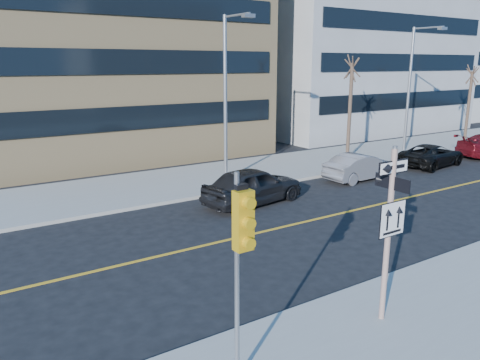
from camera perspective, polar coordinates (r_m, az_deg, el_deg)
ground at (r=13.41m, az=8.47°, el=-12.29°), size 120.00×120.00×0.00m
far_sidewalk at (r=33.95m, az=17.97°, el=3.43°), size 66.00×6.00×0.15m
road_centerline at (r=24.61m, az=23.47°, el=-1.05°), size 40.00×0.14×0.01m
sign_pole at (r=10.89m, az=17.74°, el=-5.27°), size 0.92×0.92×4.06m
traffic_signal at (r=8.01m, az=0.24°, el=-7.06°), size 0.32×0.45×4.00m
parked_car_a at (r=20.13m, az=1.59°, el=-0.67°), size 2.65×5.00×1.62m
parked_car_b at (r=25.12m, az=14.50°, el=1.58°), size 1.56×4.25×1.39m
parked_car_c at (r=29.85m, az=22.31°, el=2.81°), size 2.71×4.92×1.31m
streetlight_a at (r=23.12m, az=-1.49°, el=11.14°), size 0.55×2.25×8.00m
streetlight_b at (r=32.70m, az=20.31°, el=11.14°), size 0.55×2.25×8.00m
street_tree_west at (r=29.22m, az=13.50°, el=12.88°), size 1.80×1.80×6.35m
street_tree_east at (r=39.81m, az=26.43°, el=11.20°), size 1.80×1.80×5.75m
building_brick at (r=35.51m, az=-17.34°, el=18.40°), size 18.00×18.00×18.00m
building_grey_mid at (r=46.00m, az=11.64°, el=15.72°), size 20.00×16.00×15.00m
building_grey_far at (r=64.14m, az=23.66°, el=14.75°), size 18.00×18.00×16.00m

